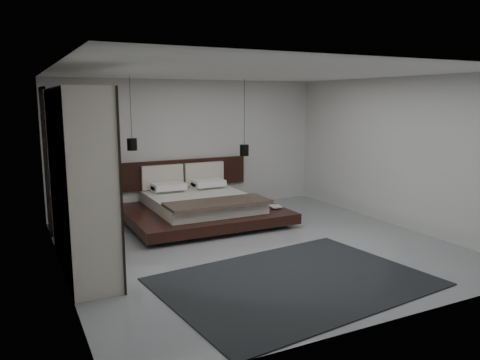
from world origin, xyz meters
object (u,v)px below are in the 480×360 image
pendant_left (132,144)px  lattice_screen (47,161)px  pendant_right (244,150)px  rug (295,282)px  bed (201,206)px  wardrobe (79,180)px

pendant_left → lattice_screen: bearing=177.4°
lattice_screen → pendant_right: bearing=-1.0°
pendant_right → rug: size_ratio=0.47×
bed → rug: size_ratio=0.86×
lattice_screen → rug: bearing=-56.8°
bed → wardrobe: size_ratio=1.13×
bed → pendant_left: (-1.21, 0.48, 1.24)m
wardrobe → rug: size_ratio=0.76×
lattice_screen → wardrobe: 2.19m
pendant_left → wardrobe: (-1.27, -2.11, -0.27)m
lattice_screen → pendant_left: size_ratio=1.88×
bed → wardrobe: (-2.48, -1.63, 0.97)m
pendant_right → rug: pendant_right is taller
pendant_right → rug: bearing=-107.9°
bed → pendant_left: 1.80m
pendant_left → rug: pendant_left is taller
bed → wardrobe: wardrobe is taller
pendant_right → bed: bearing=-158.4°
pendant_left → bed: bearing=-21.6°
pendant_left → pendant_right: size_ratio=0.85×
bed → pendant_right: pendant_right is taller
bed → lattice_screen: bearing=168.7°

